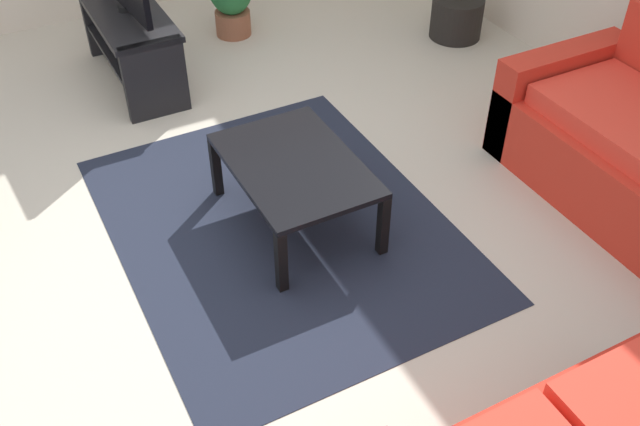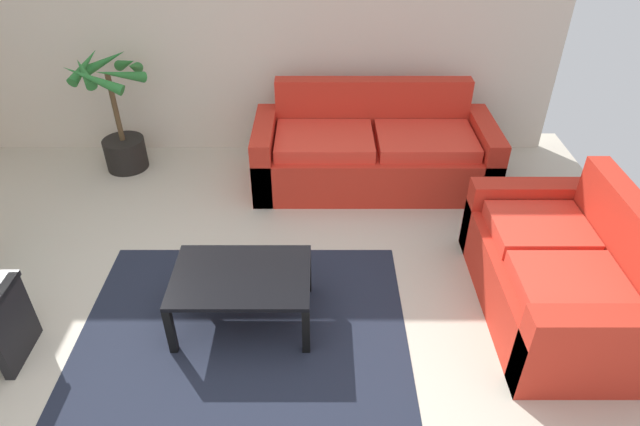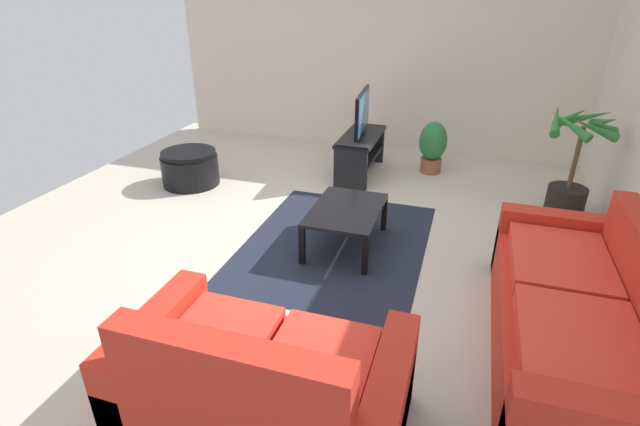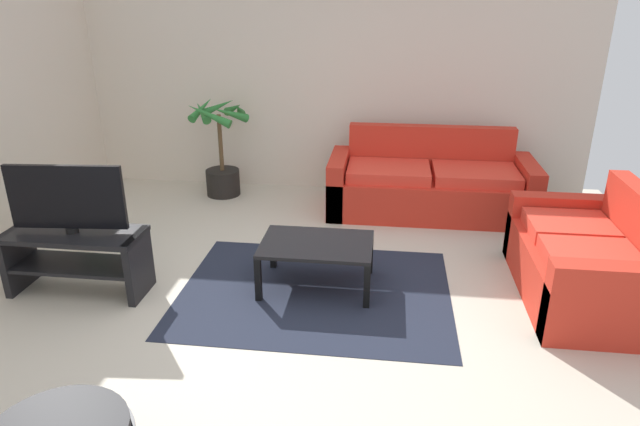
{
  "view_description": "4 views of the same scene",
  "coord_description": "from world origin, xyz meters",
  "px_view_note": "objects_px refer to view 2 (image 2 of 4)",
  "views": [
    {
      "loc": [
        1.77,
        -2.65,
        1.75
      ],
      "look_at": [
        0.64,
        0.47,
        0.41
      ],
      "focal_mm": 39.89,
      "sensor_mm": 36.0,
      "label": 1
    },
    {
      "loc": [
        3.34,
        -1.2,
        2.12
      ],
      "look_at": [
        0.69,
        0.65,
        0.63
      ],
      "focal_mm": 39.14,
      "sensor_mm": 36.0,
      "label": 2
    },
    {
      "loc": [
        3.37,
        1.04,
        2.83
      ],
      "look_at": [
        0.66,
        0.74,
        0.52
      ],
      "focal_mm": 37.2,
      "sensor_mm": 36.0,
      "label": 3
    },
    {
      "loc": [
        2.3,
        -2.98,
        2.38
      ],
      "look_at": [
        0.31,
        0.86,
        0.44
      ],
      "focal_mm": 26.17,
      "sensor_mm": 36.0,
      "label": 4
    }
  ],
  "objects_px": {
    "couch_main": "(522,305)",
    "coffee_table": "(349,369)",
    "tv": "(69,192)",
    "tv_stand": "(79,256)",
    "potted_plant_small": "(188,230)",
    "potted_palm": "(355,205)",
    "couch_loveseat": "(590,541)"
  },
  "relations": [
    {
      "from": "potted_plant_small",
      "to": "couch_loveseat",
      "type": "bearing_deg",
      "value": -4.27
    },
    {
      "from": "couch_main",
      "to": "tv",
      "type": "height_order",
      "value": "tv"
    },
    {
      "from": "tv",
      "to": "potted_palm",
      "type": "xyz_separation_m",
      "value": [
        0.35,
        2.38,
        -0.39
      ]
    },
    {
      "from": "tv",
      "to": "coffee_table",
      "type": "relative_size",
      "value": 1.15
    },
    {
      "from": "couch_loveseat",
      "to": "potted_plant_small",
      "type": "distance_m",
      "value": 4.09
    },
    {
      "from": "potted_palm",
      "to": "potted_plant_small",
      "type": "bearing_deg",
      "value": -102.63
    },
    {
      "from": "tv",
      "to": "potted_plant_small",
      "type": "xyz_separation_m",
      "value": [
        0.02,
        0.9,
        -0.44
      ]
    },
    {
      "from": "couch_loveseat",
      "to": "coffee_table",
      "type": "distance_m",
      "value": 1.5
    },
    {
      "from": "tv_stand",
      "to": "coffee_table",
      "type": "relative_size",
      "value": 1.36
    },
    {
      "from": "couch_main",
      "to": "couch_loveseat",
      "type": "bearing_deg",
      "value": -43.39
    },
    {
      "from": "tv",
      "to": "coffee_table",
      "type": "height_order",
      "value": "tv"
    },
    {
      "from": "couch_main",
      "to": "potted_plant_small",
      "type": "relative_size",
      "value": 2.53
    },
    {
      "from": "potted_palm",
      "to": "potted_plant_small",
      "type": "xyz_separation_m",
      "value": [
        -0.33,
        -1.48,
        -0.05
      ]
    },
    {
      "from": "couch_loveseat",
      "to": "tv",
      "type": "bearing_deg",
      "value": -171.7
    },
    {
      "from": "couch_main",
      "to": "coffee_table",
      "type": "bearing_deg",
      "value": -86.12
    },
    {
      "from": "couch_main",
      "to": "potted_plant_small",
      "type": "bearing_deg",
      "value": -153.92
    },
    {
      "from": "couch_loveseat",
      "to": "potted_plant_small",
      "type": "bearing_deg",
      "value": 175.73
    },
    {
      "from": "couch_loveseat",
      "to": "tv_stand",
      "type": "relative_size",
      "value": 1.29
    },
    {
      "from": "potted_plant_small",
      "to": "potted_palm",
      "type": "bearing_deg",
      "value": 77.37
    },
    {
      "from": "tv",
      "to": "potted_plant_small",
      "type": "distance_m",
      "value": 1.0
    },
    {
      "from": "tv",
      "to": "potted_plant_small",
      "type": "relative_size",
      "value": 1.23
    },
    {
      "from": "tv_stand",
      "to": "potted_plant_small",
      "type": "xyz_separation_m",
      "value": [
        0.02,
        0.9,
        0.05
      ]
    },
    {
      "from": "tv_stand",
      "to": "coffee_table",
      "type": "height_order",
      "value": "tv_stand"
    },
    {
      "from": "potted_palm",
      "to": "potted_plant_small",
      "type": "height_order",
      "value": "potted_palm"
    },
    {
      "from": "tv",
      "to": "coffee_table",
      "type": "distance_m",
      "value": 2.71
    },
    {
      "from": "potted_palm",
      "to": "tv",
      "type": "bearing_deg",
      "value": -98.3
    },
    {
      "from": "potted_plant_small",
      "to": "coffee_table",
      "type": "bearing_deg",
      "value": -6.45
    },
    {
      "from": "potted_palm",
      "to": "potted_plant_small",
      "type": "relative_size",
      "value": 1.68
    },
    {
      "from": "couch_loveseat",
      "to": "tv",
      "type": "xyz_separation_m",
      "value": [
        -4.09,
        -0.6,
        0.54
      ]
    },
    {
      "from": "tv_stand",
      "to": "couch_loveseat",
      "type": "bearing_deg",
      "value": 8.34
    },
    {
      "from": "couch_loveseat",
      "to": "potted_plant_small",
      "type": "xyz_separation_m",
      "value": [
        -4.08,
        0.3,
        0.1
      ]
    },
    {
      "from": "couch_main",
      "to": "coffee_table",
      "type": "distance_m",
      "value": 1.51
    }
  ]
}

